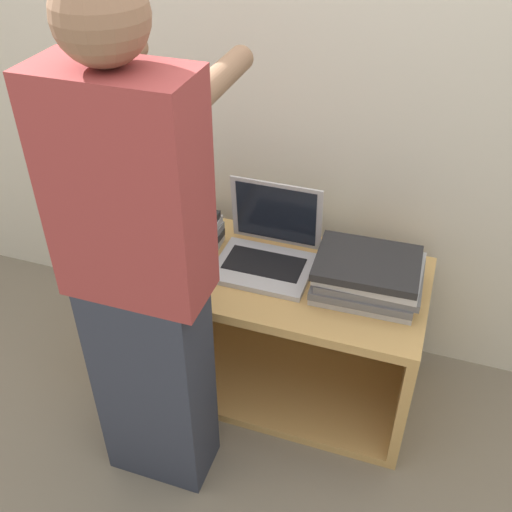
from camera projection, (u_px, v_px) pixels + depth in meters
ground_plane at (240, 427)px, 2.27m from camera, size 12.00×12.00×0.00m
wall_back at (299, 57)px, 2.04m from camera, size 8.00×0.05×2.40m
cart at (267, 317)px, 2.35m from camera, size 1.17×0.54×0.55m
laptop_open at (268, 250)px, 2.15m from camera, size 0.34×0.30×0.28m
laptop_stack_left at (168, 235)px, 2.20m from camera, size 0.36×0.29×0.14m
laptop_stack_right at (368, 275)px, 2.01m from camera, size 0.36×0.28×0.14m
person at (141, 278)px, 1.68m from camera, size 0.40×0.53×1.64m
inventory_tag at (158, 228)px, 2.10m from camera, size 0.06×0.02×0.01m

